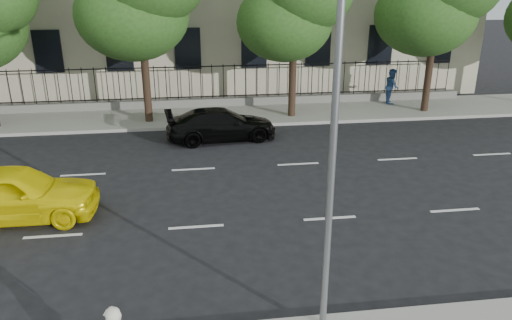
{
  "coord_description": "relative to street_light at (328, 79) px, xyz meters",
  "views": [
    {
      "loc": [
        0.01,
        -10.44,
        7.02
      ],
      "look_at": [
        1.83,
        3.0,
        1.8
      ],
      "focal_mm": 35.0,
      "sensor_mm": 36.0,
      "label": 1
    }
  ],
  "objects": [
    {
      "name": "yellow_taxi",
      "position": [
        -7.82,
        5.51,
        -4.32
      ],
      "size": [
        4.9,
        2.01,
        1.66
      ],
      "primitive_type": "imported",
      "rotation": [
        0.0,
        0.0,
        1.56
      ],
      "color": "#FFE908",
      "rests_on": "ground"
    },
    {
      "name": "ground",
      "position": [
        -2.5,
        1.77,
        -5.15
      ],
      "size": [
        120.0,
        120.0,
        0.0
      ],
      "primitive_type": "plane",
      "color": "black",
      "rests_on": "ground"
    },
    {
      "name": "street_light",
      "position": [
        0.0,
        0.0,
        0.0
      ],
      "size": [
        0.25,
        3.32,
        8.05
      ],
      "color": "slate",
      "rests_on": "near_sidewalk"
    },
    {
      "name": "pedestrian_far",
      "position": [
        8.34,
        16.65,
        -4.06
      ],
      "size": [
        0.92,
        1.06,
        1.88
      ],
      "primitive_type": "imported",
      "rotation": [
        0.0,
        0.0,
        1.31
      ],
      "color": "#2A4A84",
      "rests_on": "far_sidewalk"
    },
    {
      "name": "black_sedan",
      "position": [
        -1.2,
        12.12,
        -4.46
      ],
      "size": [
        4.94,
        2.42,
        1.38
      ],
      "primitive_type": "imported",
      "rotation": [
        0.0,
        0.0,
        1.67
      ],
      "color": "black",
      "rests_on": "ground"
    },
    {
      "name": "iron_fence",
      "position": [
        -2.5,
        17.47,
        -4.5
      ],
      "size": [
        30.0,
        0.5,
        2.2
      ],
      "color": "slate",
      "rests_on": "far_sidewalk"
    },
    {
      "name": "far_sidewalk",
      "position": [
        -2.5,
        15.77,
        -5.07
      ],
      "size": [
        60.0,
        4.0,
        0.15
      ],
      "primitive_type": "cube",
      "color": "gray",
      "rests_on": "ground"
    },
    {
      "name": "lane_markings",
      "position": [
        -2.5,
        6.52,
        -5.14
      ],
      "size": [
        49.6,
        4.62,
        0.01
      ],
      "primitive_type": null,
      "color": "silver",
      "rests_on": "ground"
    }
  ]
}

